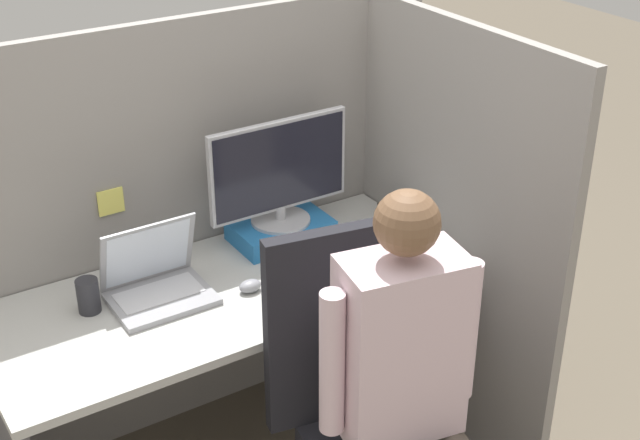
{
  "coord_description": "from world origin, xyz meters",
  "views": [
    {
      "loc": [
        -1.06,
        -1.91,
        2.28
      ],
      "look_at": [
        0.26,
        0.17,
        0.98
      ],
      "focal_mm": 50.0,
      "sensor_mm": 36.0,
      "label": 1
    }
  ],
  "objects_px": {
    "monitor": "(279,172)",
    "paper_box": "(281,230)",
    "pen_cup": "(88,296)",
    "stapler": "(394,216)",
    "office_chair": "(368,410)",
    "carrot_toy": "(286,309)",
    "person": "(414,381)",
    "laptop": "(157,284)"
  },
  "relations": [
    {
      "from": "pen_cup",
      "to": "monitor",
      "type": "bearing_deg",
      "value": 6.57
    },
    {
      "from": "stapler",
      "to": "carrot_toy",
      "type": "xyz_separation_m",
      "value": [
        -0.64,
        -0.31,
        -0.01
      ]
    },
    {
      "from": "monitor",
      "to": "laptop",
      "type": "relative_size",
      "value": 1.69
    },
    {
      "from": "monitor",
      "to": "laptop",
      "type": "bearing_deg",
      "value": -166.57
    },
    {
      "from": "office_chair",
      "to": "monitor",
      "type": "bearing_deg",
      "value": 79.45
    },
    {
      "from": "office_chair",
      "to": "person",
      "type": "relative_size",
      "value": 0.84
    },
    {
      "from": "person",
      "to": "pen_cup",
      "type": "distance_m",
      "value": 1.04
    },
    {
      "from": "pen_cup",
      "to": "office_chair",
      "type": "bearing_deg",
      "value": -48.04
    },
    {
      "from": "carrot_toy",
      "to": "office_chair",
      "type": "bearing_deg",
      "value": -73.61
    },
    {
      "from": "laptop",
      "to": "office_chair",
      "type": "height_order",
      "value": "office_chair"
    },
    {
      "from": "laptop",
      "to": "carrot_toy",
      "type": "bearing_deg",
      "value": -46.21
    },
    {
      "from": "stapler",
      "to": "office_chair",
      "type": "relative_size",
      "value": 0.14
    },
    {
      "from": "laptop",
      "to": "paper_box",
      "type": "bearing_deg",
      "value": 13.15
    },
    {
      "from": "laptop",
      "to": "person",
      "type": "xyz_separation_m",
      "value": [
        0.42,
        -0.79,
        -0.04
      ]
    },
    {
      "from": "monitor",
      "to": "laptop",
      "type": "height_order",
      "value": "monitor"
    },
    {
      "from": "pen_cup",
      "to": "laptop",
      "type": "bearing_deg",
      "value": -11.01
    },
    {
      "from": "stapler",
      "to": "paper_box",
      "type": "bearing_deg",
      "value": 163.56
    },
    {
      "from": "laptop",
      "to": "pen_cup",
      "type": "xyz_separation_m",
      "value": [
        -0.21,
        0.04,
        0.01
      ]
    },
    {
      "from": "person",
      "to": "laptop",
      "type": "bearing_deg",
      "value": 117.83
    },
    {
      "from": "monitor",
      "to": "paper_box",
      "type": "bearing_deg",
      "value": -90.0
    },
    {
      "from": "paper_box",
      "to": "person",
      "type": "relative_size",
      "value": 0.26
    },
    {
      "from": "office_chair",
      "to": "pen_cup",
      "type": "xyz_separation_m",
      "value": [
        -0.6,
        0.66,
        0.25
      ]
    },
    {
      "from": "monitor",
      "to": "office_chair",
      "type": "relative_size",
      "value": 0.48
    },
    {
      "from": "office_chair",
      "to": "carrot_toy",
      "type": "bearing_deg",
      "value": 106.39
    },
    {
      "from": "laptop",
      "to": "pen_cup",
      "type": "bearing_deg",
      "value": 168.99
    },
    {
      "from": "monitor",
      "to": "stapler",
      "type": "xyz_separation_m",
      "value": [
        0.41,
        -0.12,
        -0.23
      ]
    },
    {
      "from": "stapler",
      "to": "monitor",
      "type": "bearing_deg",
      "value": 163.2
    },
    {
      "from": "monitor",
      "to": "pen_cup",
      "type": "height_order",
      "value": "monitor"
    },
    {
      "from": "carrot_toy",
      "to": "person",
      "type": "height_order",
      "value": "person"
    },
    {
      "from": "stapler",
      "to": "person",
      "type": "distance_m",
      "value": 0.95
    },
    {
      "from": "person",
      "to": "pen_cup",
      "type": "relative_size",
      "value": 11.69
    },
    {
      "from": "carrot_toy",
      "to": "monitor",
      "type": "bearing_deg",
      "value": 61.7
    },
    {
      "from": "person",
      "to": "pen_cup",
      "type": "bearing_deg",
      "value": 127.04
    },
    {
      "from": "pen_cup",
      "to": "carrot_toy",
      "type": "bearing_deg",
      "value": -34.57
    },
    {
      "from": "monitor",
      "to": "pen_cup",
      "type": "distance_m",
      "value": 0.77
    },
    {
      "from": "stapler",
      "to": "office_chair",
      "type": "distance_m",
      "value": 0.86
    },
    {
      "from": "laptop",
      "to": "carrot_toy",
      "type": "height_order",
      "value": "laptop"
    },
    {
      "from": "monitor",
      "to": "person",
      "type": "distance_m",
      "value": 0.96
    },
    {
      "from": "carrot_toy",
      "to": "pen_cup",
      "type": "xyz_separation_m",
      "value": [
        -0.5,
        0.35,
        0.03
      ]
    },
    {
      "from": "person",
      "to": "pen_cup",
      "type": "height_order",
      "value": "person"
    },
    {
      "from": "paper_box",
      "to": "pen_cup",
      "type": "height_order",
      "value": "pen_cup"
    },
    {
      "from": "carrot_toy",
      "to": "office_chair",
      "type": "relative_size",
      "value": 0.12
    }
  ]
}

